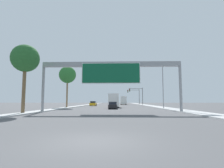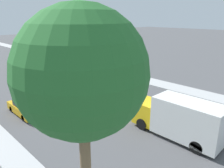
{
  "view_description": "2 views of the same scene",
  "coord_description": "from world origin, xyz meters",
  "px_view_note": "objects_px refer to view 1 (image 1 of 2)",
  "views": [
    {
      "loc": [
        0.94,
        -7.12,
        1.62
      ],
      "look_at": [
        0.0,
        22.83,
        4.52
      ],
      "focal_mm": 28.0,
      "sensor_mm": 36.0,
      "label": 1
    },
    {
      "loc": [
        -15.02,
        29.42,
        9.58
      ],
      "look_at": [
        -1.11,
        43.47,
        3.36
      ],
      "focal_mm": 35.0,
      "sensor_mm": 36.0,
      "label": 2
    }
  ],
  "objects_px": {
    "car_near_center": "(113,106)",
    "palm_tree_background": "(67,75)",
    "truck_box_secondary": "(123,101)",
    "sign_gantry": "(111,70)",
    "palm_tree_foreground": "(25,59)",
    "street_lamp_right": "(161,83)",
    "traffic_light_mid_block": "(135,94)",
    "car_far_center": "(93,104)",
    "traffic_light_near_intersection": "(138,93)",
    "truck_box_primary": "(114,101)"
  },
  "relations": [
    {
      "from": "car_near_center",
      "to": "traffic_light_near_intersection",
      "type": "bearing_deg",
      "value": 73.78
    },
    {
      "from": "car_near_center",
      "to": "traffic_light_near_intersection",
      "type": "distance_m",
      "value": 30.99
    },
    {
      "from": "car_near_center",
      "to": "traffic_light_mid_block",
      "type": "xyz_separation_m",
      "value": [
        8.57,
        39.54,
        3.8
      ]
    },
    {
      "from": "truck_box_secondary",
      "to": "car_near_center",
      "type": "bearing_deg",
      "value": -94.95
    },
    {
      "from": "traffic_light_near_intersection",
      "to": "sign_gantry",
      "type": "bearing_deg",
      "value": -102.09
    },
    {
      "from": "palm_tree_background",
      "to": "truck_box_secondary",
      "type": "bearing_deg",
      "value": 66.79
    },
    {
      "from": "sign_gantry",
      "to": "car_far_center",
      "type": "xyz_separation_m",
      "value": [
        -7.0,
        32.12,
        -5.3
      ]
    },
    {
      "from": "traffic_light_near_intersection",
      "to": "palm_tree_foreground",
      "type": "height_order",
      "value": "palm_tree_foreground"
    },
    {
      "from": "sign_gantry",
      "to": "car_near_center",
      "type": "distance_m",
      "value": 11.85
    },
    {
      "from": "car_far_center",
      "to": "traffic_light_near_intersection",
      "type": "bearing_deg",
      "value": 27.15
    },
    {
      "from": "truck_box_secondary",
      "to": "traffic_light_near_intersection",
      "type": "height_order",
      "value": "traffic_light_near_intersection"
    },
    {
      "from": "truck_box_secondary",
      "to": "street_lamp_right",
      "type": "height_order",
      "value": "street_lamp_right"
    },
    {
      "from": "sign_gantry",
      "to": "palm_tree_background",
      "type": "relative_size",
      "value": 2.03
    },
    {
      "from": "sign_gantry",
      "to": "traffic_light_mid_block",
      "type": "distance_m",
      "value": 50.86
    },
    {
      "from": "car_near_center",
      "to": "traffic_light_mid_block",
      "type": "bearing_deg",
      "value": 77.77
    },
    {
      "from": "car_near_center",
      "to": "palm_tree_background",
      "type": "relative_size",
      "value": 0.45
    },
    {
      "from": "car_far_center",
      "to": "traffic_light_mid_block",
      "type": "distance_m",
      "value": 24.09
    },
    {
      "from": "traffic_light_mid_block",
      "to": "car_far_center",
      "type": "bearing_deg",
      "value": -130.86
    },
    {
      "from": "street_lamp_right",
      "to": "palm_tree_background",
      "type": "bearing_deg",
      "value": 165.6
    },
    {
      "from": "car_near_center",
      "to": "palm_tree_foreground",
      "type": "distance_m",
      "value": 18.78
    },
    {
      "from": "sign_gantry",
      "to": "palm_tree_foreground",
      "type": "distance_m",
      "value": 11.45
    },
    {
      "from": "palm_tree_foreground",
      "to": "truck_box_secondary",
      "type": "bearing_deg",
      "value": 75.16
    },
    {
      "from": "traffic_light_mid_block",
      "to": "street_lamp_right",
      "type": "bearing_deg",
      "value": -87.88
    },
    {
      "from": "car_far_center",
      "to": "street_lamp_right",
      "type": "distance_m",
      "value": 27.34
    },
    {
      "from": "car_far_center",
      "to": "truck_box_secondary",
      "type": "relative_size",
      "value": 0.66
    },
    {
      "from": "truck_box_secondary",
      "to": "palm_tree_background",
      "type": "distance_m",
      "value": 37.84
    },
    {
      "from": "traffic_light_near_intersection",
      "to": "street_lamp_right",
      "type": "bearing_deg",
      "value": -87.2
    },
    {
      "from": "sign_gantry",
      "to": "truck_box_secondary",
      "type": "distance_m",
      "value": 51.28
    },
    {
      "from": "truck_box_primary",
      "to": "traffic_light_near_intersection",
      "type": "bearing_deg",
      "value": 67.87
    },
    {
      "from": "traffic_light_mid_block",
      "to": "street_lamp_right",
      "type": "height_order",
      "value": "street_lamp_right"
    },
    {
      "from": "palm_tree_foreground",
      "to": "street_lamp_right",
      "type": "relative_size",
      "value": 0.97
    },
    {
      "from": "street_lamp_right",
      "to": "truck_box_primary",
      "type": "bearing_deg",
      "value": 142.16
    },
    {
      "from": "truck_box_secondary",
      "to": "palm_tree_foreground",
      "type": "height_order",
      "value": "palm_tree_foreground"
    },
    {
      "from": "traffic_light_near_intersection",
      "to": "palm_tree_foreground",
      "type": "distance_m",
      "value": 47.72
    },
    {
      "from": "truck_box_secondary",
      "to": "palm_tree_foreground",
      "type": "relative_size",
      "value": 0.81
    },
    {
      "from": "traffic_light_near_intersection",
      "to": "traffic_light_mid_block",
      "type": "xyz_separation_m",
      "value": [
        -0.02,
        10.0,
        0.05
      ]
    },
    {
      "from": "traffic_light_near_intersection",
      "to": "truck_box_secondary",
      "type": "bearing_deg",
      "value": 115.11
    },
    {
      "from": "sign_gantry",
      "to": "street_lamp_right",
      "type": "height_order",
      "value": "street_lamp_right"
    },
    {
      "from": "car_far_center",
      "to": "truck_box_primary",
      "type": "relative_size",
      "value": 0.63
    },
    {
      "from": "car_near_center",
      "to": "car_far_center",
      "type": "relative_size",
      "value": 0.95
    },
    {
      "from": "palm_tree_foreground",
      "to": "street_lamp_right",
      "type": "distance_m",
      "value": 25.54
    },
    {
      "from": "car_near_center",
      "to": "car_far_center",
      "type": "bearing_deg",
      "value": 108.0
    },
    {
      "from": "car_far_center",
      "to": "traffic_light_mid_block",
      "type": "bearing_deg",
      "value": 49.14
    },
    {
      "from": "car_far_center",
      "to": "traffic_light_mid_block",
      "type": "height_order",
      "value": "traffic_light_mid_block"
    },
    {
      "from": "truck_box_primary",
      "to": "traffic_light_near_intersection",
      "type": "distance_m",
      "value": 22.97
    },
    {
      "from": "sign_gantry",
      "to": "traffic_light_mid_block",
      "type": "relative_size",
      "value": 3.09
    },
    {
      "from": "car_near_center",
      "to": "car_far_center",
      "type": "xyz_separation_m",
      "value": [
        -7.0,
        21.54,
        0.04
      ]
    },
    {
      "from": "truck_box_primary",
      "to": "traffic_light_mid_block",
      "type": "bearing_deg",
      "value": 74.61
    },
    {
      "from": "traffic_light_near_intersection",
      "to": "palm_tree_background",
      "type": "height_order",
      "value": "palm_tree_background"
    },
    {
      "from": "car_far_center",
      "to": "sign_gantry",
      "type": "bearing_deg",
      "value": -77.7
    }
  ]
}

